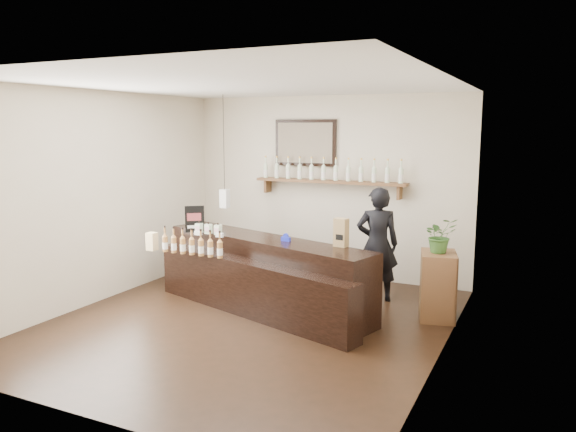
# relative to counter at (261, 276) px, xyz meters

# --- Properties ---
(ground) EXTENTS (5.00, 5.00, 0.00)m
(ground) POSITION_rel_counter_xyz_m (0.14, -0.58, -0.42)
(ground) COLOR black
(ground) RESTS_ON ground
(room_shell) EXTENTS (5.00, 5.00, 5.00)m
(room_shell) POSITION_rel_counter_xyz_m (0.14, -0.58, 1.28)
(room_shell) COLOR beige
(room_shell) RESTS_ON ground
(back_wall_decor) EXTENTS (2.66, 0.96, 1.69)m
(back_wall_decor) POSITION_rel_counter_xyz_m (-0.01, 1.79, 1.33)
(back_wall_decor) COLOR brown
(back_wall_decor) RESTS_ON ground
(counter) EXTENTS (3.25, 1.80, 1.06)m
(counter) POSITION_rel_counter_xyz_m (0.00, 0.00, 0.00)
(counter) COLOR black
(counter) RESTS_ON ground
(promo_sign) EXTENTS (0.22, 0.17, 0.36)m
(promo_sign) POSITION_rel_counter_xyz_m (-1.05, 0.06, 0.66)
(promo_sign) COLOR black
(promo_sign) RESTS_ON counter
(paper_bag) EXTENTS (0.17, 0.14, 0.34)m
(paper_bag) POSITION_rel_counter_xyz_m (1.07, 0.04, 0.65)
(paper_bag) COLOR olive
(paper_bag) RESTS_ON counter
(tape_dispenser) EXTENTS (0.12, 0.05, 0.10)m
(tape_dispenser) POSITION_rel_counter_xyz_m (0.34, 0.04, 0.52)
(tape_dispenser) COLOR #1B26BE
(tape_dispenser) RESTS_ON counter
(side_cabinet) EXTENTS (0.53, 0.65, 0.82)m
(side_cabinet) POSITION_rel_counter_xyz_m (2.14, 0.58, -0.01)
(side_cabinet) COLOR brown
(side_cabinet) RESTS_ON ground
(potted_plant) EXTENTS (0.51, 0.50, 0.43)m
(potted_plant) POSITION_rel_counter_xyz_m (2.14, 0.58, 0.61)
(potted_plant) COLOR #335D25
(potted_plant) RESTS_ON side_cabinet
(shopkeeper) EXTENTS (0.74, 0.61, 1.74)m
(shopkeeper) POSITION_rel_counter_xyz_m (1.25, 0.97, 0.45)
(shopkeeper) COLOR black
(shopkeeper) RESTS_ON ground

